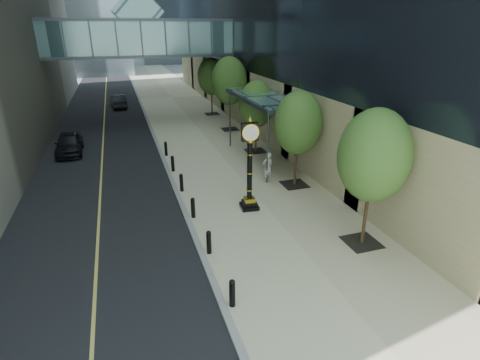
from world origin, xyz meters
name	(u,v)px	position (x,y,z in m)	size (l,w,h in m)	color
ground	(321,309)	(0.00, 0.00, 0.00)	(320.00, 320.00, 0.00)	gray
road	(105,101)	(-7.00, 40.00, 0.01)	(8.00, 180.00, 0.02)	black
sidewalk	(171,98)	(1.00, 40.00, 0.03)	(8.00, 180.00, 0.06)	beige
curb	(139,99)	(-3.00, 40.00, 0.04)	(0.25, 180.00, 0.07)	gray
skywalk	(140,35)	(-3.00, 28.00, 7.71)	(17.00, 4.20, 5.80)	slate
entrance_canopy	(265,99)	(3.48, 14.00, 4.19)	(3.00, 8.00, 4.38)	#383F44
bollard_row	(187,195)	(-2.70, 9.00, 0.51)	(0.20, 16.20, 0.90)	black
street_trees	(254,98)	(3.60, 16.43, 3.85)	(2.99, 28.74, 6.14)	black
street_clock	(250,171)	(0.15, 7.49, 2.02)	(0.92, 0.92, 4.53)	black
pedestrian	(268,167)	(2.28, 10.39, 0.97)	(0.66, 0.43, 1.81)	#B4B0A5
car_near	(69,143)	(-9.17, 19.77, 0.75)	(1.72, 4.28, 1.46)	black
car_far	(118,101)	(-5.51, 35.66, 0.72)	(1.49, 4.27, 1.41)	black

